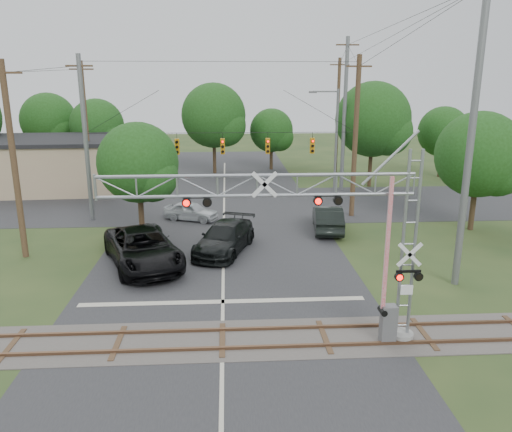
{
  "coord_description": "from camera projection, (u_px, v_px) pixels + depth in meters",
  "views": [
    {
      "loc": [
        0.28,
        -15.43,
        9.76
      ],
      "look_at": [
        1.63,
        7.5,
        3.5
      ],
      "focal_mm": 35.0,
      "sensor_mm": 36.0,
      "label": 1
    }
  ],
  "objects": [
    {
      "name": "crossing_gantry",
      "position": [
        318.0,
        227.0,
        17.97
      ],
      "size": [
        11.77,
        0.95,
        7.43
      ],
      "color": "gray",
      "rests_on": "ground"
    },
    {
      "name": "commercial_building",
      "position": [
        17.0,
        164.0,
        45.82
      ],
      "size": [
        20.4,
        11.04,
        4.68
      ],
      "rotation": [
        0.0,
        0.0,
        0.04
      ],
      "color": "tan",
      "rests_on": "ground"
    },
    {
      "name": "railroad_track",
      "position": [
        222.0,
        340.0,
        19.33
      ],
      "size": [
        90.0,
        3.2,
        0.17
      ],
      "color": "#46423D",
      "rests_on": "ground"
    },
    {
      "name": "suv_dark",
      "position": [
        328.0,
        218.0,
        33.35
      ],
      "size": [
        2.43,
        5.38,
        1.71
      ],
      "primitive_type": "imported",
      "rotation": [
        0.0,
        0.0,
        3.02
      ],
      "color": "black",
      "rests_on": "ground"
    },
    {
      "name": "sedan_silver",
      "position": [
        191.0,
        211.0,
        35.87
      ],
      "size": [
        4.24,
        2.9,
        1.34
      ],
      "primitive_type": "imported",
      "rotation": [
        0.0,
        0.0,
        1.2
      ],
      "color": "#B3B8BC",
      "rests_on": "ground"
    },
    {
      "name": "traffic_signal_span",
      "position": [
        236.0,
        140.0,
        35.23
      ],
      "size": [
        19.34,
        0.36,
        11.5
      ],
      "color": "slate",
      "rests_on": "ground"
    },
    {
      "name": "treeline",
      "position": [
        196.0,
        125.0,
        47.43
      ],
      "size": [
        53.03,
        31.4,
        9.96
      ],
      "color": "#3C2C1B",
      "rests_on": "ground"
    },
    {
      "name": "pickup_black",
      "position": [
        143.0,
        248.0,
        26.97
      ],
      "size": [
        5.65,
        7.84,
        1.98
      ],
      "primitive_type": "imported",
      "rotation": [
        0.0,
        0.0,
        0.37
      ],
      "color": "black",
      "rests_on": "ground"
    },
    {
      "name": "streetlight",
      "position": [
        334.0,
        140.0,
        40.34
      ],
      "size": [
        2.43,
        0.25,
        9.12
      ],
      "color": "slate",
      "rests_on": "ground"
    },
    {
      "name": "car_dark",
      "position": [
        225.0,
        238.0,
        29.18
      ],
      "size": [
        4.21,
        6.35,
        1.71
      ],
      "primitive_type": "imported",
      "rotation": [
        0.0,
        0.0,
        -0.34
      ],
      "color": "black",
      "rests_on": "ground"
    },
    {
      "name": "ground",
      "position": [
        222.0,
        370.0,
        17.41
      ],
      "size": [
        160.0,
        160.0,
        0.0
      ],
      "primitive_type": "plane",
      "color": "#283D1C",
      "rests_on": "ground"
    },
    {
      "name": "road_main",
      "position": [
        223.0,
        266.0,
        27.04
      ],
      "size": [
        14.0,
        90.0,
        0.02
      ],
      "primitive_type": "cube",
      "color": "#2A2B2D",
      "rests_on": "ground"
    },
    {
      "name": "road_cross",
      "position": [
        224.0,
        204.0,
        40.52
      ],
      "size": [
        90.0,
        12.0,
        0.02
      ],
      "primitive_type": "cube",
      "color": "#2A2B2D",
      "rests_on": "ground"
    },
    {
      "name": "utility_poles",
      "position": [
        264.0,
        127.0,
        37.54
      ],
      "size": [
        25.7,
        30.47,
        14.45
      ],
      "color": "#422F1E",
      "rests_on": "ground"
    }
  ]
}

